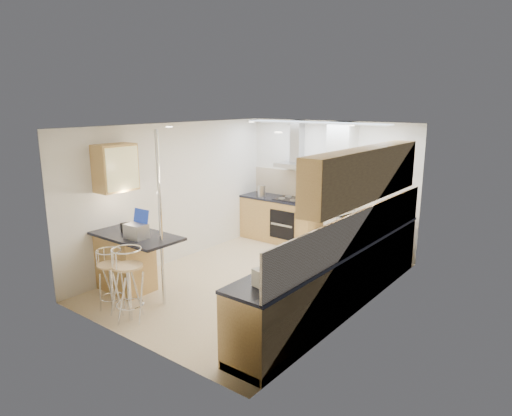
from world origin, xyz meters
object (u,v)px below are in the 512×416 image
Objects in this scene: microwave at (355,225)px; bread_bin at (273,277)px; bar_stool_near at (111,280)px; bar_stool_end at (129,284)px; laptop at (136,231)px.

microwave reaches higher than bread_bin.
bar_stool_near is 2.46× the size of bread_bin.
bar_stool_end is 2.17m from bread_bin.
bar_stool_end is at bearing -157.95° from bread_bin.
bar_stool_near is (0.01, -0.48, -0.60)m from laptop.
bread_bin is at bearing -6.65° from laptop.
laptop reaches higher than bar_stool_end.
bread_bin reaches higher than bar_stool_end.
bar_stool_near is at bearing -91.53° from laptop.
laptop is 0.87m from bar_stool_end.
bread_bin is (0.17, -2.35, -0.04)m from microwave.
laptop is at bearing 148.05° from microwave.
microwave is 0.47× the size of bar_stool_end.
bar_stool_near is 0.44m from bar_stool_end.
laptop reaches higher than bar_stool_near.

